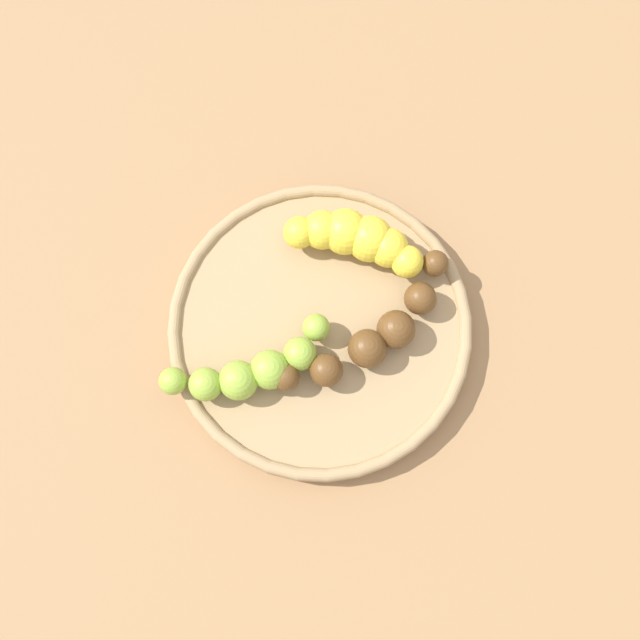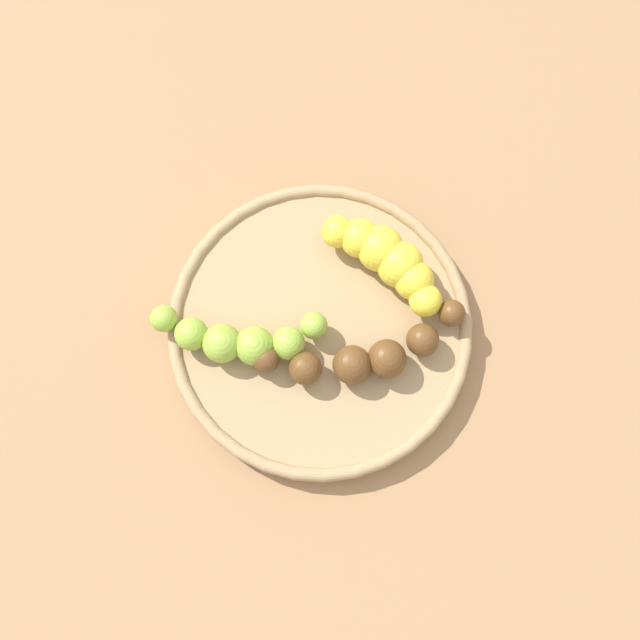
{
  "view_description": "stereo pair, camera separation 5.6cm",
  "coord_description": "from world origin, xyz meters",
  "px_view_note": "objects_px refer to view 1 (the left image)",
  "views": [
    {
      "loc": [
        -0.07,
        0.12,
        0.59
      ],
      "look_at": [
        0.0,
        0.0,
        0.04
      ],
      "focal_mm": 42.3,
      "sensor_mm": 36.0,
      "label": 1
    },
    {
      "loc": [
        -0.11,
        0.08,
        0.59
      ],
      "look_at": [
        0.0,
        0.0,
        0.04
      ],
      "focal_mm": 42.3,
      "sensor_mm": 36.0,
      "label": 2
    }
  ],
  "objects_px": {
    "banana_green": "(252,370)",
    "banana_yellow": "(356,238)",
    "fruit_bowl": "(320,328)",
    "banana_overripe": "(375,335)"
  },
  "relations": [
    {
      "from": "banana_green",
      "to": "banana_yellow",
      "type": "xyz_separation_m",
      "value": [
        -0.01,
        -0.13,
        0.0
      ]
    },
    {
      "from": "banana_green",
      "to": "banana_yellow",
      "type": "distance_m",
      "value": 0.13
    },
    {
      "from": "fruit_bowl",
      "to": "banana_overripe",
      "type": "xyz_separation_m",
      "value": [
        -0.04,
        -0.01,
        0.02
      ]
    },
    {
      "from": "fruit_bowl",
      "to": "banana_yellow",
      "type": "bearing_deg",
      "value": -82.05
    },
    {
      "from": "banana_green",
      "to": "banana_yellow",
      "type": "bearing_deg",
      "value": 123.5
    },
    {
      "from": "fruit_bowl",
      "to": "banana_yellow",
      "type": "distance_m",
      "value": 0.08
    },
    {
      "from": "banana_overripe",
      "to": "banana_yellow",
      "type": "xyz_separation_m",
      "value": [
        0.05,
        -0.06,
        0.0
      ]
    },
    {
      "from": "banana_overripe",
      "to": "banana_yellow",
      "type": "bearing_deg",
      "value": 152.64
    },
    {
      "from": "banana_yellow",
      "to": "banana_overripe",
      "type": "bearing_deg",
      "value": -153.63
    },
    {
      "from": "banana_overripe",
      "to": "banana_yellow",
      "type": "relative_size",
      "value": 1.43
    }
  ]
}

